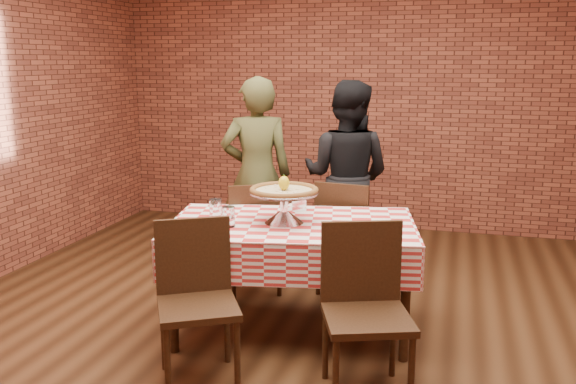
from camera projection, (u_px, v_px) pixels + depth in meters
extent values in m
plane|color=black|center=(299.00, 340.00, 4.10)|extent=(6.00, 6.00, 0.00)
plane|color=brown|center=(369.00, 95.00, 6.62)|extent=(5.50, 0.00, 5.50)
cube|color=#362110|center=(292.00, 277.00, 4.19)|extent=(1.74, 1.23, 0.75)
cylinder|color=#C4B48B|center=(284.00, 191.00, 4.06)|extent=(0.48, 0.48, 0.03)
ellipsoid|color=yellow|center=(284.00, 183.00, 4.05)|extent=(0.08, 0.08, 0.09)
cylinder|color=white|center=(229.00, 217.00, 3.99)|extent=(0.10, 0.10, 0.13)
cylinder|color=white|center=(216.00, 209.00, 4.21)|extent=(0.10, 0.10, 0.13)
cylinder|color=white|center=(370.00, 227.00, 3.97)|extent=(0.20, 0.20, 0.01)
cube|color=white|center=(389.00, 230.00, 3.91)|extent=(0.06, 0.06, 0.00)
cube|color=white|center=(386.00, 229.00, 3.94)|extent=(0.05, 0.04, 0.00)
cube|color=silver|center=(297.00, 200.00, 4.42)|extent=(0.14, 0.13, 0.15)
imported|color=#454624|center=(257.00, 175.00, 5.35)|extent=(0.72, 0.60, 1.68)
imported|color=black|center=(346.00, 176.00, 5.37)|extent=(0.89, 0.74, 1.65)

